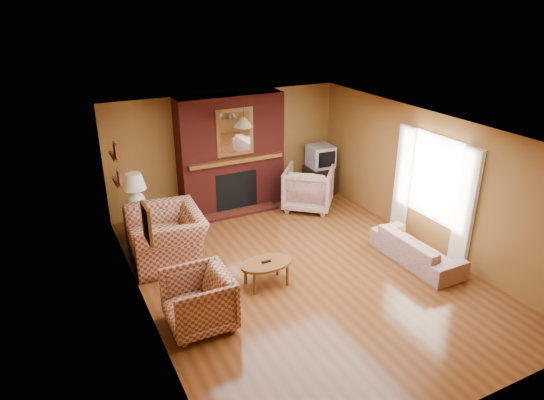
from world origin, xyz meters
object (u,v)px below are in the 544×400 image
plaid_loveseat (167,237)px  table_lamp (135,189)px  side_table (139,223)px  tv_stand (320,180)px  crt_tv (321,156)px  floral_sofa (417,249)px  floral_armchair (308,188)px  coffee_table (266,265)px  fireplace (231,154)px  plaid_armchair (198,301)px

plaid_loveseat → table_lamp: 1.21m
plaid_loveseat → side_table: plaid_loveseat is taller
tv_stand → crt_tv: bearing=-95.5°
floral_sofa → side_table: (-4.00, 3.01, 0.04)m
floral_armchair → coffee_table: 3.10m
tv_stand → plaid_loveseat: bearing=-165.6°
fireplace → coffee_table: fireplace is taller
floral_armchair → coffee_table: size_ratio=1.18×
plaid_armchair → crt_tv: size_ratio=1.60×
table_lamp → crt_tv: 4.16m
fireplace → floral_sofa: 4.13m
plaid_loveseat → coffee_table: (1.17, -1.45, -0.09)m
crt_tv → plaid_loveseat: bearing=-160.2°
plaid_loveseat → floral_armchair: size_ratio=1.36×
fireplace → side_table: (-2.10, -0.53, -0.89)m
floral_armchair → tv_stand: floral_armchair is taller
coffee_table → tv_stand: 3.96m
plaid_armchair → coffee_table: size_ratio=1.05×
floral_sofa → side_table: bearing=52.4°
coffee_table → tv_stand: tv_stand is taller
fireplace → plaid_armchair: bearing=-118.7°
floral_sofa → tv_stand: (0.15, 3.36, 0.08)m
table_lamp → coffee_table: bearing=-60.5°
side_table → table_lamp: size_ratio=0.83×
plaid_armchair → side_table: 3.03m
tv_stand → floral_armchair: bearing=-143.2°
table_lamp → floral_armchair: bearing=-3.8°
floral_armchair → tv_stand: size_ratio=1.52×
crt_tv → table_lamp: bearing=-175.3°
fireplace → coffee_table: 3.23m
table_lamp → crt_tv: (4.15, 0.34, -0.07)m
plaid_loveseat → crt_tv: bearing=113.5°
plaid_armchair → floral_armchair: bearing=130.7°
floral_sofa → fireplace: bearing=27.5°
fireplace → table_lamp: size_ratio=3.46×
coffee_table → crt_tv: size_ratio=1.52×
crt_tv → floral_sofa: bearing=-92.6°
floral_armchair → floral_sofa: bearing=139.8°
crt_tv → side_table: bearing=-175.3°
floral_sofa → coffee_table: (-2.58, 0.50, 0.10)m
coffee_table → floral_sofa: bearing=-11.0°
plaid_armchair → floral_sofa: 3.85m
floral_sofa → crt_tv: (0.15, 3.36, 0.64)m
tv_stand → crt_tv: crt_tv is taller
plaid_armchair → coffee_table: plaid_armchair is taller
floral_armchair → crt_tv: size_ratio=1.79×
table_lamp → plaid_armchair: bearing=-87.2°
crt_tv → coffee_table: bearing=-133.8°
coffee_table → crt_tv: (2.73, 2.85, 0.55)m
plaid_armchair → side_table: bearing=-176.2°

